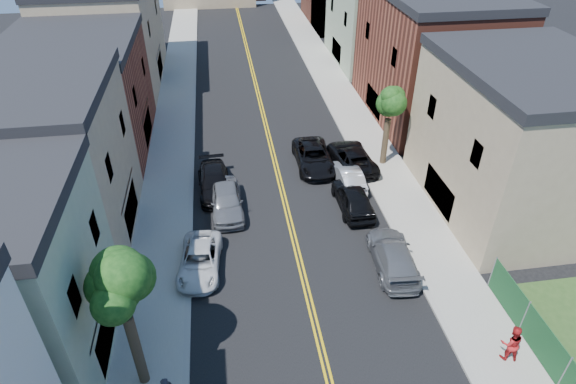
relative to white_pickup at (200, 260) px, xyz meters
name	(u,v)px	position (x,y,z in m)	size (l,w,h in m)	color
sidewalk_left	(173,118)	(-2.40, 19.32, -0.58)	(3.20, 100.00, 0.15)	gray
sidewalk_right	(349,107)	(13.40, 19.32, -0.58)	(3.20, 100.00, 0.15)	gray
curb_left	(193,117)	(-0.65, 19.32, -0.58)	(0.30, 100.00, 0.15)	gray
curb_right	(330,108)	(11.65, 19.32, -0.58)	(0.30, 100.00, 0.15)	gray
bldg_left_tan_near	(37,171)	(-8.50, 4.32, 3.84)	(9.00, 10.00, 9.00)	#998466
bldg_left_brick	(80,99)	(-8.50, 15.32, 3.34)	(9.00, 12.00, 8.00)	brown
bldg_left_tan_far	(108,34)	(-8.50, 29.32, 4.09)	(9.00, 16.00, 9.50)	#998466
bldg_right_tan	(518,143)	(19.50, 3.32, 3.84)	(9.00, 12.00, 9.00)	#998466
bldg_right_brick	(429,58)	(19.50, 17.32, 4.34)	(9.00, 14.00, 10.00)	brown
bldg_right_palegrn	(378,22)	(19.50, 31.32, 3.59)	(9.00, 12.00, 8.50)	gray
tree_left_mid	(115,271)	(-2.38, -6.67, 5.93)	(5.20, 5.20, 9.29)	#37281B
tree_right_far	(392,91)	(13.42, 9.33, 5.10)	(4.40, 4.40, 8.03)	#37281B
white_pickup	(200,260)	(0.00, 0.00, 0.00)	(2.18, 4.72, 1.31)	silver
grey_car_left	(227,200)	(1.70, 5.14, 0.19)	(2.00, 4.96, 1.69)	slate
black_car_left	(214,182)	(0.96, 7.55, 0.09)	(2.09, 5.14, 1.49)	black
grey_car_right	(393,256)	(10.50, -1.33, 0.11)	(2.14, 5.27, 1.53)	#595B60
black_car_right	(353,198)	(9.74, 4.26, 0.17)	(1.95, 4.85, 1.65)	black
silver_car_right	(348,176)	(10.13, 6.97, 0.05)	(1.49, 4.27, 1.41)	#B4B6BD
dark_car_right_far	(352,157)	(11.00, 9.34, 0.13)	(2.60, 5.63, 1.56)	black
black_suv_lane	(314,157)	(8.24, 9.80, 0.11)	(2.55, 5.52, 1.54)	black
pedestrian_right	(511,343)	(13.62, -7.94, 0.47)	(0.95, 0.74, 1.95)	red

